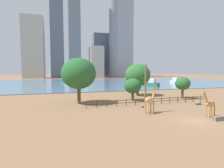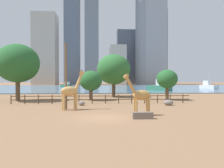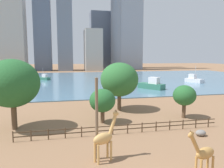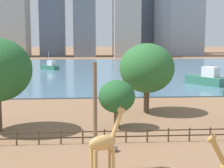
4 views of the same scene
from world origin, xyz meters
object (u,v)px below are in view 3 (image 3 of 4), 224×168
object	(u,v)px
giraffe_companion	(104,138)
boulder_near_fence	(105,140)
tree_left_large	(12,83)
tree_left_small	(119,80)
giraffe_tall	(204,153)
boat_sailboat	(194,80)
utility_pole	(97,119)
boulder_by_pole	(201,133)
boat_tug	(44,78)
tree_center_broad	(184,96)
boat_ferry	(152,85)
tree_right_tall	(102,101)

from	to	relation	value
giraffe_companion	boulder_near_fence	world-z (taller)	giraffe_companion
tree_left_large	tree_left_small	distance (m)	17.83
tree_left_large	tree_left_small	world-z (taller)	tree_left_large
giraffe_tall	boat_sailboat	xyz separation A→B (m)	(36.20, 57.30, -0.75)
utility_pole	boulder_by_pole	bearing A→B (deg)	13.89
utility_pole	tree_left_large	bearing A→B (deg)	131.14
utility_pole	tree_left_small	size ratio (longest dim) A/B	0.90
boat_tug	tree_left_small	bearing A→B (deg)	150.10
tree_left_large	boat_sailboat	distance (m)	67.97
boat_sailboat	tree_center_broad	bearing A→B (deg)	-53.37
boulder_near_fence	boat_ferry	xyz separation A→B (m)	(20.84, 36.41, 1.09)
tree_center_broad	boulder_near_fence	bearing A→B (deg)	-153.18
tree_left_large	tree_right_tall	size ratio (longest dim) A/B	1.86
boat_sailboat	boat_tug	world-z (taller)	boat_sailboat
tree_center_broad	tree_right_tall	size ratio (longest dim) A/B	1.04
tree_right_tall	boat_ferry	size ratio (longest dim) A/B	0.62
tree_left_large	boat_ferry	bearing A→B (deg)	42.68
tree_left_small	boat_tug	xyz separation A→B (m)	(-17.74, 54.72, -4.52)
utility_pole	boat_ferry	world-z (taller)	utility_pole
utility_pole	boulder_by_pole	xyz separation A→B (m)	(13.32, 3.29, -3.51)
tree_left_small	boulder_near_fence	bearing A→B (deg)	-110.34
utility_pole	tree_left_small	distance (m)	19.39
giraffe_companion	tree_center_broad	world-z (taller)	tree_center_broad
tree_right_tall	boat_tug	world-z (taller)	boat_tug
tree_center_broad	utility_pole	bearing A→B (deg)	-144.81
utility_pole	tree_center_broad	world-z (taller)	utility_pole
boulder_by_pole	boat_sailboat	world-z (taller)	boat_sailboat
tree_left_small	tree_center_broad	bearing A→B (deg)	-39.37
giraffe_tall	utility_pole	bearing A→B (deg)	-44.71
giraffe_tall	boulder_near_fence	world-z (taller)	giraffe_tall
utility_pole	boulder_by_pole	distance (m)	14.17
tree_left_small	tree_right_tall	bearing A→B (deg)	-121.83
giraffe_companion	giraffe_tall	bearing A→B (deg)	-56.14
boulder_by_pole	tree_left_small	world-z (taller)	tree_left_small
boat_ferry	tree_left_small	bearing A→B (deg)	110.83
boulder_near_fence	boat_ferry	bearing A→B (deg)	60.21
giraffe_companion	tree_center_broad	bearing A→B (deg)	12.82
boulder_near_fence	tree_right_tall	size ratio (longest dim) A/B	0.17
boulder_near_fence	tree_left_small	bearing A→B (deg)	69.66
boulder_near_fence	tree_left_large	bearing A→B (deg)	147.50
giraffe_companion	boat_ferry	world-z (taller)	giraffe_companion
utility_pole	boulder_by_pole	size ratio (longest dim) A/B	5.99
boat_ferry	tree_right_tall	bearing A→B (deg)	111.58
boulder_near_fence	giraffe_companion	bearing A→B (deg)	-101.48
boulder_by_pole	boat_sailboat	size ratio (longest dim) A/B	0.18
boat_ferry	utility_pole	bearing A→B (deg)	116.85
boulder_near_fence	tree_right_tall	distance (m)	7.95
giraffe_companion	tree_left_small	xyz separation A→B (m)	(6.15, 18.56, 3.38)
boulder_near_fence	tree_left_small	world-z (taller)	tree_left_small
boulder_near_fence	boulder_by_pole	size ratio (longest dim) A/B	0.65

